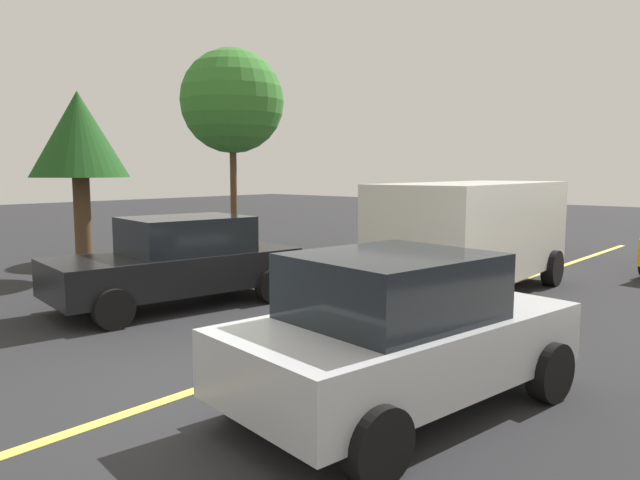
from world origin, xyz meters
name	(u,v)px	position (x,y,z in m)	size (l,w,h in m)	color
ground_plane	(204,388)	(0.00, 0.00, 0.00)	(80.00, 80.00, 0.00)	#262628
lane_marking_centre	(364,333)	(3.00, 0.00, 0.01)	(28.00, 0.16, 0.01)	#E0D14C
white_van	(475,230)	(6.85, 0.17, 1.27)	(5.29, 2.47, 2.20)	silver
car_silver_near_curb	(400,331)	(0.98, -1.97, 0.81)	(4.05, 2.49, 1.62)	#B7BABF
car_red_behind_van	(498,225)	(12.93, 2.47, 0.81)	(4.15, 2.11, 1.60)	red
car_black_approaching	(179,261)	(2.32, 3.68, 0.81)	(4.60, 2.59, 1.60)	black
tree_left_verge	(79,137)	(2.60, 7.72, 3.17)	(2.16, 2.16, 4.20)	#513823
tree_right_verge	(232,102)	(8.05, 8.84, 4.51)	(3.13, 3.13, 6.09)	#513823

